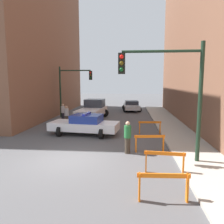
{
  "coord_description": "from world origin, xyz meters",
  "views": [
    {
      "loc": [
        2.94,
        -9.58,
        3.61
      ],
      "look_at": [
        1.32,
        8.64,
        1.11
      ],
      "focal_mm": 35.0,
      "sensor_mm": 36.0,
      "label": 1
    }
  ],
  "objects_px": {
    "white_truck": "(93,110)",
    "barrier_corner": "(150,125)",
    "pedestrian_corner": "(63,112)",
    "traffic_light_near": "(173,84)",
    "traffic_light_far": "(71,84)",
    "police_car": "(85,124)",
    "pedestrian_crossing": "(67,115)",
    "barrier_back": "(150,140)",
    "barrier_front": "(163,182)",
    "pedestrian_sidewalk": "(128,137)",
    "barrier_mid": "(165,159)",
    "parked_car_near": "(131,106)"
  },
  "relations": [
    {
      "from": "pedestrian_corner",
      "to": "pedestrian_sidewalk",
      "type": "bearing_deg",
      "value": -155.23
    },
    {
      "from": "traffic_light_near",
      "to": "barrier_mid",
      "type": "bearing_deg",
      "value": -109.89
    },
    {
      "from": "pedestrian_corner",
      "to": "barrier_corner",
      "type": "relative_size",
      "value": 1.04
    },
    {
      "from": "traffic_light_far",
      "to": "barrier_corner",
      "type": "xyz_separation_m",
      "value": [
        7.56,
        -6.89,
        -2.78
      ]
    },
    {
      "from": "barrier_corner",
      "to": "pedestrian_corner",
      "type": "bearing_deg",
      "value": 150.89
    },
    {
      "from": "barrier_mid",
      "to": "police_car",
      "type": "bearing_deg",
      "value": 126.16
    },
    {
      "from": "traffic_light_far",
      "to": "parked_car_near",
      "type": "height_order",
      "value": "traffic_light_far"
    },
    {
      "from": "traffic_light_far",
      "to": "pedestrian_crossing",
      "type": "height_order",
      "value": "traffic_light_far"
    },
    {
      "from": "pedestrian_sidewalk",
      "to": "barrier_back",
      "type": "bearing_deg",
      "value": -132.37
    },
    {
      "from": "traffic_light_far",
      "to": "police_car",
      "type": "xyz_separation_m",
      "value": [
        3.05,
        -7.47,
        -2.67
      ]
    },
    {
      "from": "pedestrian_corner",
      "to": "barrier_front",
      "type": "height_order",
      "value": "pedestrian_corner"
    },
    {
      "from": "parked_car_near",
      "to": "barrier_back",
      "type": "xyz_separation_m",
      "value": [
        0.95,
        -16.4,
        -0.06
      ]
    },
    {
      "from": "white_truck",
      "to": "barrier_front",
      "type": "height_order",
      "value": "white_truck"
    },
    {
      "from": "barrier_front",
      "to": "barrier_corner",
      "type": "bearing_deg",
      "value": 87.91
    },
    {
      "from": "police_car",
      "to": "barrier_mid",
      "type": "relative_size",
      "value": 3.06
    },
    {
      "from": "police_car",
      "to": "barrier_back",
      "type": "height_order",
      "value": "police_car"
    },
    {
      "from": "pedestrian_corner",
      "to": "barrier_corner",
      "type": "bearing_deg",
      "value": -129.71
    },
    {
      "from": "pedestrian_crossing",
      "to": "pedestrian_corner",
      "type": "distance_m",
      "value": 1.92
    },
    {
      "from": "traffic_light_near",
      "to": "traffic_light_far",
      "type": "distance_m",
      "value": 14.78
    },
    {
      "from": "police_car",
      "to": "pedestrian_sidewalk",
      "type": "relative_size",
      "value": 2.95
    },
    {
      "from": "barrier_corner",
      "to": "white_truck",
      "type": "bearing_deg",
      "value": 130.69
    },
    {
      "from": "barrier_mid",
      "to": "barrier_corner",
      "type": "xyz_separation_m",
      "value": [
        -0.02,
        6.77,
        0.0
      ]
    },
    {
      "from": "barrier_front",
      "to": "barrier_mid",
      "type": "relative_size",
      "value": 1.0
    },
    {
      "from": "parked_car_near",
      "to": "pedestrian_corner",
      "type": "relative_size",
      "value": 2.67
    },
    {
      "from": "traffic_light_far",
      "to": "police_car",
      "type": "distance_m",
      "value": 8.5
    },
    {
      "from": "traffic_light_far",
      "to": "white_truck",
      "type": "bearing_deg",
      "value": -21.22
    },
    {
      "from": "police_car",
      "to": "pedestrian_crossing",
      "type": "relative_size",
      "value": 2.95
    },
    {
      "from": "parked_car_near",
      "to": "pedestrian_crossing",
      "type": "distance_m",
      "value": 11.23
    },
    {
      "from": "traffic_light_near",
      "to": "barrier_front",
      "type": "xyz_separation_m",
      "value": [
        -0.8,
        -3.34,
        -2.91
      ]
    },
    {
      "from": "traffic_light_near",
      "to": "barrier_front",
      "type": "distance_m",
      "value": 4.51
    },
    {
      "from": "traffic_light_far",
      "to": "pedestrian_sidewalk",
      "type": "bearing_deg",
      "value": -61.67
    },
    {
      "from": "traffic_light_far",
      "to": "barrier_back",
      "type": "distance_m",
      "value": 13.41
    },
    {
      "from": "white_truck",
      "to": "pedestrian_corner",
      "type": "distance_m",
      "value": 3.02
    },
    {
      "from": "police_car",
      "to": "barrier_back",
      "type": "bearing_deg",
      "value": -122.58
    },
    {
      "from": "traffic_light_near",
      "to": "barrier_back",
      "type": "xyz_separation_m",
      "value": [
        -0.81,
        1.46,
        -2.91
      ]
    },
    {
      "from": "barrier_back",
      "to": "pedestrian_sidewalk",
      "type": "bearing_deg",
      "value": -164.51
    },
    {
      "from": "pedestrian_sidewalk",
      "to": "police_car",
      "type": "bearing_deg",
      "value": -19.33
    },
    {
      "from": "barrier_front",
      "to": "parked_car_near",
      "type": "bearing_deg",
      "value": 92.62
    },
    {
      "from": "traffic_light_near",
      "to": "pedestrian_corner",
      "type": "bearing_deg",
      "value": 129.61
    },
    {
      "from": "barrier_front",
      "to": "barrier_corner",
      "type": "xyz_separation_m",
      "value": [
        0.32,
        8.86,
        0.0
      ]
    },
    {
      "from": "police_car",
      "to": "parked_car_near",
      "type": "bearing_deg",
      "value": -6.71
    },
    {
      "from": "pedestrian_crossing",
      "to": "pedestrian_corner",
      "type": "relative_size",
      "value": 1.0
    },
    {
      "from": "barrier_mid",
      "to": "white_truck",
      "type": "bearing_deg",
      "value": 111.96
    },
    {
      "from": "traffic_light_far",
      "to": "pedestrian_sidewalk",
      "type": "height_order",
      "value": "traffic_light_far"
    },
    {
      "from": "traffic_light_near",
      "to": "white_truck",
      "type": "height_order",
      "value": "traffic_light_near"
    },
    {
      "from": "traffic_light_near",
      "to": "pedestrian_sidewalk",
      "type": "xyz_separation_m",
      "value": [
        -1.96,
        1.14,
        -2.67
      ]
    },
    {
      "from": "traffic_light_far",
      "to": "white_truck",
      "type": "distance_m",
      "value": 3.62
    },
    {
      "from": "police_car",
      "to": "barrier_mid",
      "type": "distance_m",
      "value": 7.67
    },
    {
      "from": "white_truck",
      "to": "barrier_corner",
      "type": "xyz_separation_m",
      "value": [
        5.11,
        -5.94,
        -0.29
      ]
    },
    {
      "from": "barrier_front",
      "to": "barrier_mid",
      "type": "bearing_deg",
      "value": 80.69
    }
  ]
}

